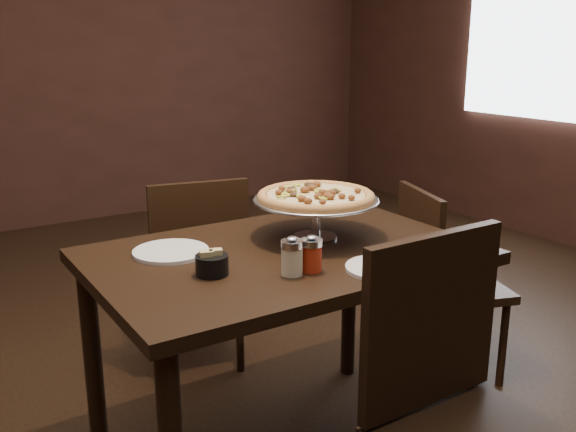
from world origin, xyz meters
TOP-DOWN VIEW (x-y plane):
  - room at (0.06, 0.03)m, footprint 6.04×7.04m
  - dining_table at (-0.09, -0.09)m, footprint 1.26×0.85m
  - pizza_stand at (0.08, -0.03)m, footprint 0.44×0.44m
  - parmesan_shaker at (-0.20, -0.30)m, footprint 0.07×0.07m
  - pepper_flake_shaker at (-0.13, -0.30)m, footprint 0.07×0.07m
  - packet_caddy at (-0.40, -0.17)m, footprint 0.10×0.10m
  - napkin_stack at (0.25, -0.38)m, footprint 0.21×0.21m
  - plate_left at (-0.42, 0.09)m, footprint 0.25×0.25m
  - plate_near at (0.06, -0.41)m, footprint 0.23×0.23m
  - serving_spatula at (-0.05, -0.11)m, footprint 0.14×0.14m
  - chair_far at (-0.08, 0.67)m, footprint 0.50×0.50m
  - chair_near at (-0.02, -0.83)m, footprint 0.46×0.46m
  - chair_side at (0.80, 0.04)m, footprint 0.51×0.51m

SIDE VIEW (x-z plane):
  - chair_side at x=0.80m, z-range 0.04..0.90m
  - chair_far at x=-0.08m, z-range 0.04..0.94m
  - chair_near at x=-0.02m, z-range 0.05..1.03m
  - dining_table at x=-0.09m, z-range 0.29..1.08m
  - plate_near at x=0.06m, z-range 0.79..0.80m
  - plate_left at x=-0.42m, z-range 0.79..0.80m
  - napkin_stack at x=0.25m, z-range 0.79..0.80m
  - packet_caddy at x=-0.40m, z-range 0.78..0.86m
  - pepper_flake_shaker at x=-0.13m, z-range 0.78..0.90m
  - parmesan_shaker at x=-0.20m, z-range 0.78..0.90m
  - serving_spatula at x=-0.05m, z-range 0.92..0.94m
  - pizza_stand at x=0.08m, z-range 0.84..1.03m
  - room at x=0.06m, z-range -0.02..2.82m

